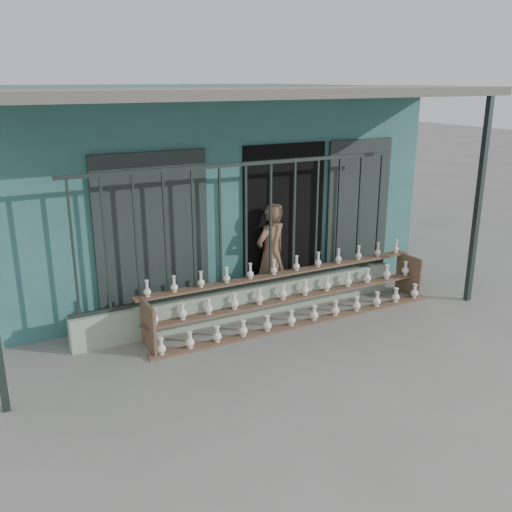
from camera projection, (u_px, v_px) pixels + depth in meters
name	position (u px, v px, depth m)	size (l,w,h in m)	color
ground	(293.00, 352.00, 7.25)	(60.00, 60.00, 0.00)	slate
workshop_building	(174.00, 176.00, 10.34)	(7.40, 6.60, 3.21)	#316765
parapet_wall	(246.00, 301.00, 8.28)	(5.00, 0.20, 0.45)	#9BAF96
security_fence	(246.00, 226.00, 7.94)	(5.00, 0.04, 1.80)	#283330
shelf_rack	(294.00, 295.00, 8.14)	(4.50, 0.68, 0.85)	brown
elderly_woman	(271.00, 254.00, 8.59)	(0.57, 0.38, 1.57)	brown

